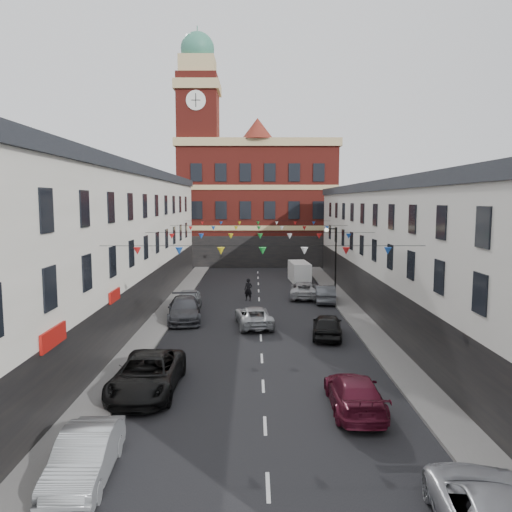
{
  "coord_description": "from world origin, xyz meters",
  "views": [
    {
      "loc": [
        -0.4,
        -29.74,
        8.33
      ],
      "look_at": [
        -0.27,
        8.24,
        4.13
      ],
      "focal_mm": 35.0,
      "sensor_mm": 36.0,
      "label": 1
    }
  ],
  "objects_px": {
    "moving_car": "(254,316)",
    "street_lamp": "(333,251)",
    "car_left_b": "(85,457)",
    "car_right_e": "(325,294)",
    "white_van": "(299,272)",
    "car_right_f": "(304,290)",
    "car_left_e": "(188,300)",
    "pedestrian": "(248,290)",
    "car_right_d": "(327,326)",
    "car_right_c": "(355,393)",
    "car_left_c": "(147,374)",
    "car_left_d": "(184,309)"
  },
  "relations": [
    {
      "from": "car_left_b",
      "to": "pedestrian",
      "type": "bearing_deg",
      "value": 77.39
    },
    {
      "from": "white_van",
      "to": "pedestrian",
      "type": "bearing_deg",
      "value": -121.66
    },
    {
      "from": "street_lamp",
      "to": "white_van",
      "type": "xyz_separation_m",
      "value": [
        -2.29,
        7.41,
        -2.88
      ]
    },
    {
      "from": "street_lamp",
      "to": "car_left_c",
      "type": "xyz_separation_m",
      "value": [
        -11.63,
        -22.67,
        -3.1
      ]
    },
    {
      "from": "car_left_d",
      "to": "car_left_e",
      "type": "distance_m",
      "value": 3.34
    },
    {
      "from": "street_lamp",
      "to": "moving_car",
      "type": "relative_size",
      "value": 1.25
    },
    {
      "from": "car_left_e",
      "to": "pedestrian",
      "type": "distance_m",
      "value": 5.87
    },
    {
      "from": "car_left_e",
      "to": "white_van",
      "type": "bearing_deg",
      "value": 54.13
    },
    {
      "from": "car_right_e",
      "to": "car_right_f",
      "type": "xyz_separation_m",
      "value": [
        -1.57,
        1.95,
        -0.02
      ]
    },
    {
      "from": "car_left_b",
      "to": "car_left_d",
      "type": "relative_size",
      "value": 0.8
    },
    {
      "from": "street_lamp",
      "to": "car_left_b",
      "type": "xyz_separation_m",
      "value": [
        -12.02,
        -29.57,
        -3.18
      ]
    },
    {
      "from": "street_lamp",
      "to": "car_left_d",
      "type": "relative_size",
      "value": 1.09
    },
    {
      "from": "car_left_e",
      "to": "white_van",
      "type": "relative_size",
      "value": 0.98
    },
    {
      "from": "car_right_d",
      "to": "car_right_f",
      "type": "bearing_deg",
      "value": -81.59
    },
    {
      "from": "moving_car",
      "to": "street_lamp",
      "type": "bearing_deg",
      "value": -129.84
    },
    {
      "from": "car_right_d",
      "to": "white_van",
      "type": "relative_size",
      "value": 0.94
    },
    {
      "from": "car_left_b",
      "to": "car_right_f",
      "type": "bearing_deg",
      "value": 68.64
    },
    {
      "from": "car_left_c",
      "to": "car_left_d",
      "type": "distance_m",
      "value": 13.15
    },
    {
      "from": "car_right_e",
      "to": "car_left_e",
      "type": "bearing_deg",
      "value": 20.71
    },
    {
      "from": "pedestrian",
      "to": "car_right_f",
      "type": "bearing_deg",
      "value": 32.1
    },
    {
      "from": "pedestrian",
      "to": "car_right_c",
      "type": "bearing_deg",
      "value": -61.01
    },
    {
      "from": "car_right_e",
      "to": "car_right_f",
      "type": "distance_m",
      "value": 2.5
    },
    {
      "from": "car_right_e",
      "to": "white_van",
      "type": "distance_m",
      "value": 10.71
    },
    {
      "from": "car_right_d",
      "to": "car_right_f",
      "type": "xyz_separation_m",
      "value": [
        -0.17,
        12.62,
        -0.04
      ]
    },
    {
      "from": "car_left_b",
      "to": "moving_car",
      "type": "height_order",
      "value": "car_left_b"
    },
    {
      "from": "pedestrian",
      "to": "car_left_d",
      "type": "bearing_deg",
      "value": -104.74
    },
    {
      "from": "street_lamp",
      "to": "car_right_e",
      "type": "bearing_deg",
      "value": -108.5
    },
    {
      "from": "street_lamp",
      "to": "car_right_d",
      "type": "xyz_separation_m",
      "value": [
        -2.48,
        -13.9,
        -3.16
      ]
    },
    {
      "from": "moving_car",
      "to": "car_right_f",
      "type": "bearing_deg",
      "value": -121.5
    },
    {
      "from": "car_right_c",
      "to": "car_right_d",
      "type": "distance_m",
      "value": 10.71
    },
    {
      "from": "car_right_d",
      "to": "car_left_c",
      "type": "bearing_deg",
      "value": 51.4
    },
    {
      "from": "white_van",
      "to": "pedestrian",
      "type": "distance_m",
      "value": 11.21
    },
    {
      "from": "car_left_e",
      "to": "car_right_d",
      "type": "xyz_separation_m",
      "value": [
        9.57,
        -7.72,
        -0.03
      ]
    },
    {
      "from": "car_left_d",
      "to": "car_right_d",
      "type": "distance_m",
      "value": 10.34
    },
    {
      "from": "car_left_c",
      "to": "moving_car",
      "type": "distance_m",
      "value": 12.47
    },
    {
      "from": "car_right_c",
      "to": "pedestrian",
      "type": "bearing_deg",
      "value": -77.64
    },
    {
      "from": "car_left_d",
      "to": "pedestrian",
      "type": "distance_m",
      "value": 8.24
    },
    {
      "from": "street_lamp",
      "to": "car_left_b",
      "type": "bearing_deg",
      "value": -112.13
    },
    {
      "from": "car_left_e",
      "to": "car_right_e",
      "type": "distance_m",
      "value": 11.36
    },
    {
      "from": "street_lamp",
      "to": "moving_car",
      "type": "bearing_deg",
      "value": -122.21
    },
    {
      "from": "car_right_f",
      "to": "car_left_e",
      "type": "bearing_deg",
      "value": 33.24
    },
    {
      "from": "car_right_c",
      "to": "car_right_e",
      "type": "bearing_deg",
      "value": -94.17
    },
    {
      "from": "car_right_c",
      "to": "car_left_b",
      "type": "bearing_deg",
      "value": 29.5
    },
    {
      "from": "car_right_d",
      "to": "pedestrian",
      "type": "height_order",
      "value": "pedestrian"
    },
    {
      "from": "pedestrian",
      "to": "car_right_e",
      "type": "bearing_deg",
      "value": 11.22
    },
    {
      "from": "white_van",
      "to": "car_left_c",
      "type": "bearing_deg",
      "value": -111.48
    },
    {
      "from": "street_lamp",
      "to": "car_left_b",
      "type": "height_order",
      "value": "street_lamp"
    },
    {
      "from": "car_right_f",
      "to": "pedestrian",
      "type": "height_order",
      "value": "pedestrian"
    },
    {
      "from": "moving_car",
      "to": "white_van",
      "type": "height_order",
      "value": "white_van"
    },
    {
      "from": "car_right_c",
      "to": "white_van",
      "type": "bearing_deg",
      "value": -90.37
    }
  ]
}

